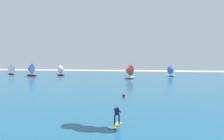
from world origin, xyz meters
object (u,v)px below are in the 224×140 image
Objects in this scene: sailboat_trailing at (128,71)px; kitesurfer at (116,118)px; sailboat_far_right at (172,71)px; sailboat_heeled_over at (62,70)px; sailboat_center_horizon at (10,70)px; sailboat_leading at (30,70)px; marker_buoy at (124,95)px.

kitesurfer is at bearing -86.34° from sailboat_trailing.
sailboat_far_right reaches higher than sailboat_heeled_over.
sailboat_center_horizon is 45.85m from sailboat_trailing.
sailboat_trailing is 24.84m from sailboat_heeled_over.
sailboat_far_right is 47.32m from sailboat_leading.
sailboat_heeled_over is (-37.19, -3.19, -0.01)m from sailboat_far_right.
sailboat_trailing is at bearing 93.66° from kitesurfer.
sailboat_center_horizon is 1.02× the size of sailboat_far_right.
sailboat_leading is (-9.59, -3.92, 0.32)m from sailboat_heeled_over.
sailboat_trailing is (44.77, -9.89, 0.28)m from sailboat_center_horizon.
kitesurfer is 0.49× the size of sailboat_center_horizon.
sailboat_trailing is 33.42m from sailboat_leading.
sailboat_trailing is 1.18× the size of sailboat_heeled_over.
kitesurfer is 59.44m from sailboat_leading.
sailboat_far_right is 42.41m from marker_buoy.
sailboat_trailing is at bearing -141.26° from sailboat_far_right.
marker_buoy is at bearing -105.89° from sailboat_far_right.
sailboat_trailing reaches higher than kitesurfer.
sailboat_center_horizon is at bearing 174.08° from sailboat_heeled_over.
sailboat_far_right is (10.79, 54.39, 1.26)m from kitesurfer.
sailboat_trailing is at bearing -12.46° from sailboat_center_horizon.
sailboat_far_right is at bearing 74.11° from marker_buoy.
kitesurfer is 13.66m from marker_buoy.
kitesurfer is at bearing -48.31° from sailboat_center_horizon.
sailboat_far_right is at bearing 8.65° from sailboat_leading.
sailboat_trailing is at bearing 93.79° from marker_buoy.
sailboat_leading reaches higher than kitesurfer.
sailboat_leading reaches higher than sailboat_center_horizon.
kitesurfer is 55.47m from sailboat_far_right.
marker_buoy is at bearing -40.38° from sailboat_center_horizon.
sailboat_far_right reaches higher than kitesurfer.
sailboat_trailing reaches higher than marker_buoy.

